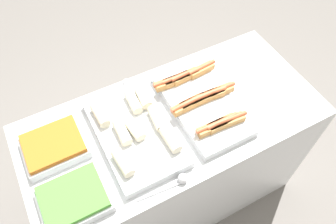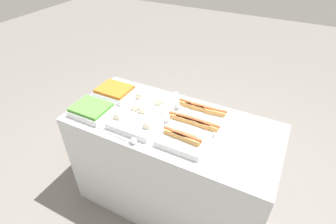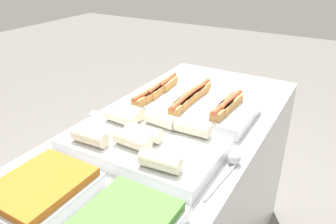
# 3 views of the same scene
# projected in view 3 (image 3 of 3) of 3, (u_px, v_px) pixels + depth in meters

# --- Properties ---
(counter) EXTENTS (1.53, 0.71, 0.91)m
(counter) POSITION_uv_depth(u_px,v_px,m) (171.00, 211.00, 1.54)
(counter) COLOR silver
(counter) RESTS_ON ground_plane
(tray_hotdogs) EXTENTS (0.37, 0.56, 0.10)m
(tray_hotdogs) POSITION_uv_depth(u_px,v_px,m) (189.00, 103.00, 1.45)
(tray_hotdogs) COLOR silver
(tray_hotdogs) RESTS_ON counter
(tray_wraps) EXTENTS (0.33, 0.56, 0.10)m
(tray_wraps) POSITION_uv_depth(u_px,v_px,m) (142.00, 142.00, 1.17)
(tray_wraps) COLOR silver
(tray_wraps) RESTS_ON counter
(tray_side_back) EXTENTS (0.28, 0.23, 0.07)m
(tray_side_back) POSITION_uv_depth(u_px,v_px,m) (42.00, 191.00, 0.93)
(tray_side_back) COLOR silver
(tray_side_back) RESTS_ON counter
(serving_spoon_near) EXTENTS (0.25, 0.05, 0.05)m
(serving_spoon_near) POSITION_uv_depth(u_px,v_px,m) (232.00, 162.00, 1.08)
(serving_spoon_near) COLOR silver
(serving_spoon_near) RESTS_ON counter
(serving_spoon_far) EXTENTS (0.25, 0.05, 0.05)m
(serving_spoon_far) POSITION_uv_depth(u_px,v_px,m) (91.00, 118.00, 1.36)
(serving_spoon_far) COLOR silver
(serving_spoon_far) RESTS_ON counter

